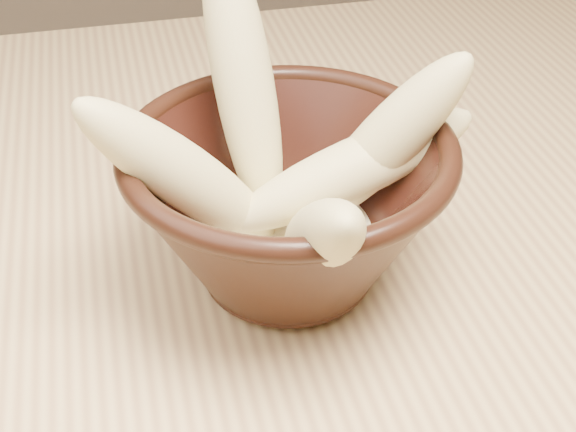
# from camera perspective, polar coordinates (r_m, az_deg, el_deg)

# --- Properties ---
(table) EXTENTS (1.20, 0.80, 0.75)m
(table) POSITION_cam_1_polar(r_m,az_deg,el_deg) (0.73, -6.08, -4.25)
(table) COLOR #D7B476
(table) RESTS_ON ground
(bowl) EXTENTS (0.23, 0.23, 0.13)m
(bowl) POSITION_cam_1_polar(r_m,az_deg,el_deg) (0.56, 0.00, 0.88)
(bowl) COLOR black
(bowl) RESTS_ON table
(milk_puddle) EXTENTS (0.13, 0.13, 0.02)m
(milk_puddle) POSITION_cam_1_polar(r_m,az_deg,el_deg) (0.58, -0.00, -1.60)
(milk_puddle) COLOR #FAEFC9
(milk_puddle) RESTS_ON bowl
(banana_upright) EXTENTS (0.07, 0.13, 0.21)m
(banana_upright) POSITION_cam_1_polar(r_m,az_deg,el_deg) (0.56, -3.19, 9.65)
(banana_upright) COLOR #DAC381
(banana_upright) RESTS_ON bowl
(banana_left) EXTENTS (0.15, 0.05, 0.16)m
(banana_left) POSITION_cam_1_polar(r_m,az_deg,el_deg) (0.53, -7.53, 2.94)
(banana_left) COLOR #DAC381
(banana_left) RESTS_ON bowl
(banana_right) EXTENTS (0.14, 0.07, 0.16)m
(banana_right) POSITION_cam_1_polar(r_m,az_deg,el_deg) (0.56, 7.02, 5.27)
(banana_right) COLOR #DAC381
(banana_right) RESTS_ON bowl
(banana_across) EXTENTS (0.19, 0.06, 0.09)m
(banana_across) POSITION_cam_1_polar(r_m,az_deg,el_deg) (0.56, 4.64, 3.35)
(banana_across) COLOR #DAC381
(banana_across) RESTS_ON bowl
(banana_front) EXTENTS (0.05, 0.14, 0.13)m
(banana_front) POSITION_cam_1_polar(r_m,az_deg,el_deg) (0.49, 2.45, -1.46)
(banana_front) COLOR #DAC381
(banana_front) RESTS_ON bowl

